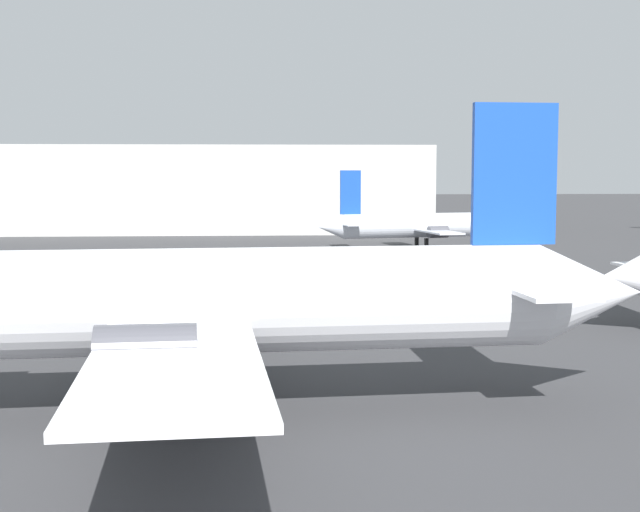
# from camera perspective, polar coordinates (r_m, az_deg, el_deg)

# --- Properties ---
(airplane_at_gate) EXTENTS (38.34, 28.87, 11.39)m
(airplane_at_gate) POSITION_cam_1_polar(r_m,az_deg,el_deg) (32.36, -11.11, -2.95)
(airplane_at_gate) COLOR white
(airplane_at_gate) RESTS_ON ground_plane
(airplane_far_left) EXTENTS (25.68, 16.99, 8.80)m
(airplane_far_left) POSITION_cam_1_polar(r_m,az_deg,el_deg) (98.47, 6.96, 1.98)
(airplane_far_left) COLOR silver
(airplane_far_left) RESTS_ON ground_plane
(terminal_building) EXTENTS (93.28, 23.10, 12.19)m
(terminal_building) POSITION_cam_1_polar(r_m,az_deg,el_deg) (133.20, -13.72, 4.22)
(terminal_building) COLOR #B7B7B2
(terminal_building) RESTS_ON ground_plane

